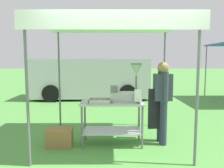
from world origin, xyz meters
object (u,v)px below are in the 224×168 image
(donut_fryer, at_px, (127,89))
(van_silver, at_px, (90,78))
(vendor, at_px, (162,98))
(donut_tray, at_px, (100,101))
(donut_cart, at_px, (112,113))
(menu_sign, at_px, (138,97))
(supply_crate, at_px, (60,137))
(stall_canopy, at_px, (112,27))

(donut_fryer, bearing_deg, van_silver, 102.59)
(donut_fryer, distance_m, vendor, 0.72)
(vendor, bearing_deg, donut_tray, -172.98)
(donut_cart, xyz_separation_m, van_silver, (-0.91, 5.43, 0.26))
(donut_cart, height_order, van_silver, van_silver)
(menu_sign, distance_m, vendor, 0.54)
(vendor, height_order, van_silver, van_silver)
(donut_tray, xyz_separation_m, menu_sign, (0.71, -0.04, 0.09))
(menu_sign, relative_size, vendor, 0.16)
(donut_cart, distance_m, van_silver, 5.52)
(menu_sign, bearing_deg, donut_fryer, 132.96)
(donut_fryer, xyz_separation_m, menu_sign, (0.19, -0.21, -0.13))
(donut_cart, relative_size, vendor, 0.76)
(donut_cart, height_order, donut_fryer, donut_fryer)
(menu_sign, relative_size, supply_crate, 0.52)
(donut_fryer, distance_m, van_silver, 5.50)
(stall_canopy, xyz_separation_m, van_silver, (-0.91, 5.34, -1.39))
(donut_tray, relative_size, supply_crate, 0.83)
(donut_cart, height_order, donut_tray, donut_tray)
(stall_canopy, xyz_separation_m, menu_sign, (0.48, -0.23, -1.31))
(donut_cart, distance_m, donut_fryer, 0.55)
(stall_canopy, xyz_separation_m, vendor, (0.98, -0.04, -1.36))
(stall_canopy, distance_m, supply_crate, 2.34)
(donut_cart, xyz_separation_m, supply_crate, (-1.01, -0.10, -0.45))
(donut_tray, bearing_deg, donut_fryer, 17.68)
(donut_tray, relative_size, menu_sign, 1.60)
(donut_fryer, xyz_separation_m, supply_crate, (-1.30, -0.17, -0.92))
(donut_fryer, relative_size, van_silver, 0.15)
(menu_sign, height_order, supply_crate, menu_sign)
(menu_sign, xyz_separation_m, supply_crate, (-1.49, 0.04, -0.79))
(van_silver, bearing_deg, vendor, -70.64)
(supply_crate, xyz_separation_m, van_silver, (0.10, 5.53, 0.71))
(van_silver, bearing_deg, stall_canopy, -80.34)
(donut_fryer, relative_size, menu_sign, 2.85)
(stall_canopy, bearing_deg, van_silver, 99.66)
(stall_canopy, distance_m, vendor, 1.68)
(donut_fryer, height_order, vendor, vendor)
(vendor, relative_size, van_silver, 0.33)
(donut_tray, distance_m, vendor, 1.22)
(donut_tray, relative_size, van_silver, 0.08)
(menu_sign, distance_m, supply_crate, 1.69)
(stall_canopy, bearing_deg, donut_fryer, -5.47)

